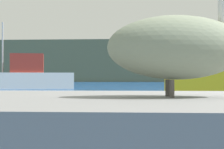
% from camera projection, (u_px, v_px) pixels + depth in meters
% --- Properties ---
extents(hillside_backdrop, '(140.00, 10.54, 7.72)m').
position_uv_depth(hillside_backdrop, '(146.00, 61.00, 72.04)').
color(hillside_backdrop, '#5B664C').
rests_on(hillside_backdrop, ground).
extents(pelican, '(1.21, 0.55, 0.86)m').
position_uv_depth(pelican, '(179.00, 45.00, 2.42)').
color(pelican, gray).
rests_on(pelican, pier_dock).
extents(fishing_boat_yellow, '(5.54, 1.97, 5.32)m').
position_uv_depth(fishing_boat_yellow, '(214.00, 76.00, 21.72)').
color(fishing_boat_yellow, yellow).
rests_on(fishing_boat_yellow, ground).
extents(fishing_boat_white, '(7.24, 3.63, 5.29)m').
position_uv_depth(fishing_boat_white, '(29.00, 76.00, 29.83)').
color(fishing_boat_white, white).
rests_on(fishing_boat_white, ground).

